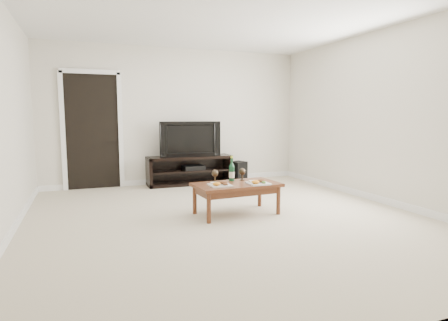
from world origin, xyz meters
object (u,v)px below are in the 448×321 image
Objects in this scene: media_console at (190,170)px; subwoofer at (238,172)px; coffee_table at (236,199)px; television at (189,139)px.

media_console is 0.99m from subwoofer.
coffee_table is (-0.99, -2.28, 0.01)m from subwoofer.
media_console is 0.61m from television.
television reaches higher than media_console.
television is at bearing 156.62° from subwoofer.
subwoofer is at bearing -3.02° from media_console.
media_console is at bearing 90.08° from coffee_table.
subwoofer is (0.99, -0.05, -0.68)m from television.
subwoofer is 2.49m from coffee_table.
subwoofer is (0.99, -0.05, -0.07)m from media_console.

